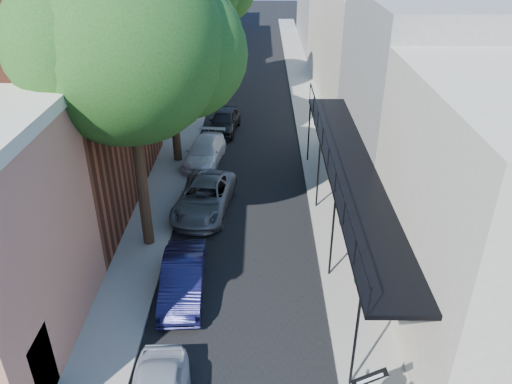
{
  "coord_description": "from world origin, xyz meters",
  "views": [
    {
      "loc": [
        0.74,
        -6.83,
        11.68
      ],
      "look_at": [
        0.57,
        9.39,
        2.8
      ],
      "focal_mm": 35.0,
      "sensor_mm": 36.0,
      "label": 1
    }
  ],
  "objects_px": {
    "parked_car_c": "(204,198)",
    "parked_car_d": "(205,152)",
    "parked_car_b": "(183,278)",
    "oak_near": "(140,47)",
    "parked_car_e": "(224,121)",
    "oak_mid": "(176,28)"
  },
  "relations": [
    {
      "from": "oak_near",
      "to": "parked_car_c",
      "type": "xyz_separation_m",
      "value": [
        1.58,
        2.45,
        -7.2
      ]
    },
    {
      "from": "parked_car_c",
      "to": "parked_car_d",
      "type": "xyz_separation_m",
      "value": [
        -0.5,
        5.13,
        -0.04
      ]
    },
    {
      "from": "oak_mid",
      "to": "parked_car_e",
      "type": "distance_m",
      "value": 7.83
    },
    {
      "from": "oak_near",
      "to": "parked_car_b",
      "type": "distance_m",
      "value": 8.05
    },
    {
      "from": "parked_car_b",
      "to": "parked_car_e",
      "type": "height_order",
      "value": "parked_car_e"
    },
    {
      "from": "parked_car_b",
      "to": "parked_car_e",
      "type": "xyz_separation_m",
      "value": [
        0.4,
        15.43,
        0.03
      ]
    },
    {
      "from": "parked_car_d",
      "to": "parked_car_e",
      "type": "distance_m",
      "value": 4.61
    },
    {
      "from": "parked_car_c",
      "to": "parked_car_e",
      "type": "distance_m",
      "value": 9.68
    },
    {
      "from": "oak_near",
      "to": "parked_car_c",
      "type": "bearing_deg",
      "value": 57.22
    },
    {
      "from": "oak_mid",
      "to": "parked_car_d",
      "type": "distance_m",
      "value": 6.53
    },
    {
      "from": "oak_mid",
      "to": "parked_car_d",
      "type": "xyz_separation_m",
      "value": [
        1.12,
        -0.39,
        -6.42
      ]
    },
    {
      "from": "parked_car_e",
      "to": "oak_near",
      "type": "bearing_deg",
      "value": -91.41
    },
    {
      "from": "parked_car_b",
      "to": "parked_car_c",
      "type": "height_order",
      "value": "parked_car_c"
    },
    {
      "from": "oak_mid",
      "to": "parked_car_c",
      "type": "distance_m",
      "value": 8.59
    },
    {
      "from": "parked_car_b",
      "to": "parked_car_e",
      "type": "bearing_deg",
      "value": 85.48
    },
    {
      "from": "oak_mid",
      "to": "oak_near",
      "type": "bearing_deg",
      "value": -89.63
    },
    {
      "from": "parked_car_d",
      "to": "parked_car_b",
      "type": "bearing_deg",
      "value": -81.29
    },
    {
      "from": "parked_car_d",
      "to": "oak_near",
      "type": "bearing_deg",
      "value": -91.14
    },
    {
      "from": "parked_car_b",
      "to": "parked_car_c",
      "type": "bearing_deg",
      "value": 85.35
    },
    {
      "from": "oak_near",
      "to": "parked_car_d",
      "type": "xyz_separation_m",
      "value": [
        1.07,
        7.58,
        -7.24
      ]
    },
    {
      "from": "oak_near",
      "to": "parked_car_e",
      "type": "relative_size",
      "value": 2.79
    },
    {
      "from": "parked_car_b",
      "to": "oak_mid",
      "type": "bearing_deg",
      "value": 94.39
    }
  ]
}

